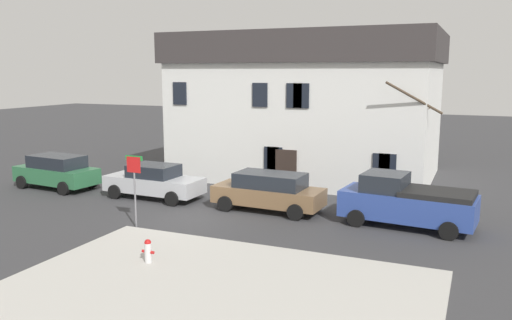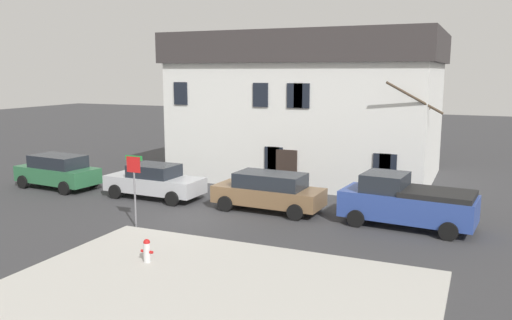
% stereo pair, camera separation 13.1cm
% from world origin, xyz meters
% --- Properties ---
extents(ground_plane, '(120.00, 120.00, 0.00)m').
position_xyz_m(ground_plane, '(0.00, 0.00, 0.00)').
color(ground_plane, '#38383A').
extents(sidewalk_slab, '(11.75, 7.82, 0.12)m').
position_xyz_m(sidewalk_slab, '(4.29, -6.16, 0.06)').
color(sidewalk_slab, '#B7B5AD').
rests_on(sidewalk_slab, ground_plane).
extents(building_main, '(14.34, 9.48, 8.01)m').
position_xyz_m(building_main, '(1.49, 10.83, 4.06)').
color(building_main, white).
rests_on(building_main, ground_plane).
extents(tree_bare_near, '(2.61, 2.79, 5.92)m').
position_xyz_m(tree_bare_near, '(-1.68, 7.61, 3.03)').
color(tree_bare_near, '#4C3D2D').
rests_on(tree_bare_near, ground_plane).
extents(tree_bare_mid, '(2.64, 2.63, 6.93)m').
position_xyz_m(tree_bare_mid, '(2.07, 7.74, 3.33)').
color(tree_bare_mid, '#4C3D2D').
rests_on(tree_bare_mid, ground_plane).
extents(tree_bare_far, '(2.45, 2.44, 7.45)m').
position_xyz_m(tree_bare_far, '(3.08, 8.03, 4.01)').
color(tree_bare_far, '#4C3D2D').
rests_on(tree_bare_far, ground_plane).
extents(tree_bare_end, '(2.40, 3.26, 6.12)m').
position_xyz_m(tree_bare_end, '(7.25, 7.20, 3.23)').
color(tree_bare_end, '#4C3D2D').
rests_on(tree_bare_end, ground_plane).
extents(car_green_wagon, '(4.62, 2.37, 1.73)m').
position_xyz_m(car_green_wagon, '(-9.24, 2.17, 0.90)').
color(car_green_wagon, '#2D6B42').
rests_on(car_green_wagon, ground_plane).
extents(car_silver_sedan, '(4.81, 2.15, 1.62)m').
position_xyz_m(car_silver_sedan, '(-3.43, 2.36, 0.82)').
color(car_silver_sedan, '#B7BABF').
rests_on(car_silver_sedan, ground_plane).
extents(car_brown_wagon, '(4.83, 2.19, 1.67)m').
position_xyz_m(car_brown_wagon, '(2.44, 2.37, 0.88)').
color(car_brown_wagon, brown).
rests_on(car_brown_wagon, ground_plane).
extents(pickup_truck_blue, '(5.21, 2.62, 2.03)m').
position_xyz_m(pickup_truck_blue, '(8.19, 2.35, 0.98)').
color(pickup_truck_blue, '#2D4799').
rests_on(pickup_truck_blue, ground_plane).
extents(fire_hydrant, '(0.42, 0.22, 0.74)m').
position_xyz_m(fire_hydrant, '(1.44, -5.19, 0.50)').
color(fire_hydrant, silver).
rests_on(fire_hydrant, sidewalk_slab).
extents(street_sign_pole, '(0.76, 0.07, 2.82)m').
position_xyz_m(street_sign_pole, '(-1.33, -2.00, 1.98)').
color(street_sign_pole, slate).
rests_on(street_sign_pole, ground_plane).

